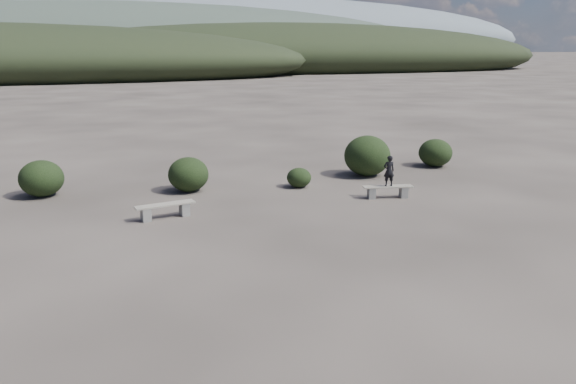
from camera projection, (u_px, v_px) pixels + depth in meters
name	position (u px, v px, depth m)	size (l,w,h in m)	color
ground	(371.00, 277.00, 12.13)	(1200.00, 1200.00, 0.00)	#302A25
bench_left	(165.00, 209.00, 16.26)	(1.76, 0.69, 0.43)	slate
bench_right	(388.00, 191.00, 18.47)	(1.67, 0.64, 0.41)	slate
seated_person	(389.00, 171.00, 18.30)	(0.37, 0.24, 1.01)	black
shrub_b	(188.00, 174.00, 19.26)	(1.39, 1.39, 1.19)	black
shrub_c	(299.00, 178.00, 19.88)	(0.87, 0.87, 0.70)	black
shrub_d	(367.00, 156.00, 21.59)	(1.78, 1.78, 1.56)	black
shrub_e	(435.00, 153.00, 23.35)	(1.38, 1.38, 1.15)	black
shrub_f	(41.00, 178.00, 18.60)	(1.44, 1.44, 1.22)	black
mountain_ridges	(100.00, 37.00, 320.40)	(500.00, 400.00, 56.00)	black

